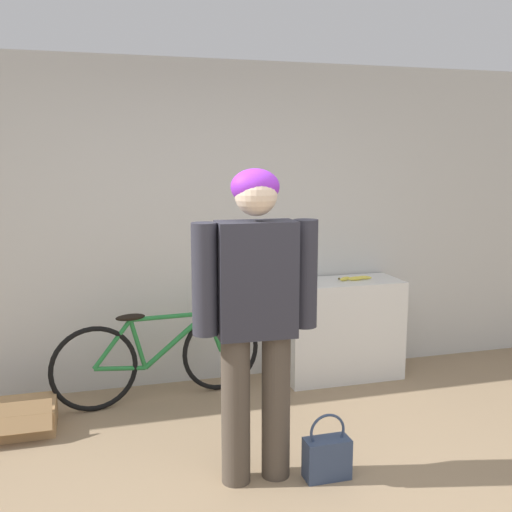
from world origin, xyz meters
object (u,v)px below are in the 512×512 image
at_px(banana, 354,278).
at_px(handbag, 327,456).
at_px(person, 256,304).
at_px(cardboard_box, 14,418).
at_px(bicycle, 160,356).

xyz_separation_m(banana, handbag, (-0.84, -1.47, -0.71)).
distance_m(person, cardboard_box, 1.99).
relative_size(banana, handbag, 0.76).
xyz_separation_m(bicycle, handbag, (0.79, -1.41, -0.22)).
distance_m(person, bicycle, 1.52).
relative_size(bicycle, handbag, 4.11).
bearing_deg(person, bicycle, 109.05).
xyz_separation_m(banana, cardboard_box, (-2.66, -0.34, -0.75)).
distance_m(banana, handbag, 1.84).
bearing_deg(banana, person, -132.27).
xyz_separation_m(bicycle, banana, (1.63, 0.07, 0.50)).
relative_size(person, bicycle, 1.10).
height_order(banana, handbag, banana).
height_order(bicycle, handbag, bicycle).
bearing_deg(handbag, bicycle, 119.33).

